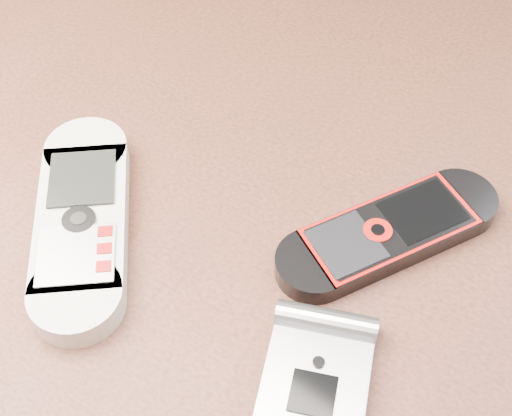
{
  "coord_description": "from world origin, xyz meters",
  "views": [
    {
      "loc": [
        0.16,
        -0.26,
        1.14
      ],
      "look_at": [
        0.01,
        0.0,
        0.76
      ],
      "focal_mm": 50.0,
      "sensor_mm": 36.0,
      "label": 1
    }
  ],
  "objects_px": {
    "table": "(251,295)",
    "nokia_black_red": "(389,232)",
    "motorola_razr": "(311,405)",
    "nokia_white": "(82,220)"
  },
  "relations": [
    {
      "from": "nokia_white",
      "to": "nokia_black_red",
      "type": "xyz_separation_m",
      "value": [
        0.18,
        0.1,
        -0.0
      ]
    },
    {
      "from": "nokia_white",
      "to": "motorola_razr",
      "type": "bearing_deg",
      "value": -46.78
    },
    {
      "from": "table",
      "to": "motorola_razr",
      "type": "bearing_deg",
      "value": -44.75
    },
    {
      "from": "table",
      "to": "motorola_razr",
      "type": "relative_size",
      "value": 10.12
    },
    {
      "from": "table",
      "to": "nokia_black_red",
      "type": "relative_size",
      "value": 7.24
    },
    {
      "from": "nokia_white",
      "to": "nokia_black_red",
      "type": "relative_size",
      "value": 1.09
    },
    {
      "from": "table",
      "to": "nokia_white",
      "type": "height_order",
      "value": "nokia_white"
    },
    {
      "from": "nokia_white",
      "to": "motorola_razr",
      "type": "height_order",
      "value": "nokia_white"
    },
    {
      "from": "nokia_black_red",
      "to": "motorola_razr",
      "type": "distance_m",
      "value": 0.13
    },
    {
      "from": "motorola_razr",
      "to": "nokia_white",
      "type": "bearing_deg",
      "value": 151.28
    }
  ]
}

